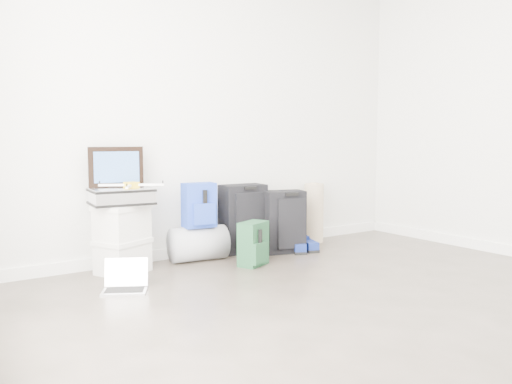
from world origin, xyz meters
TOP-DOWN VIEW (x-y plane):
  - ground at (0.00, 0.00)m, footprint 5.00×5.00m
  - room_envelope at (0.00, 0.02)m, footprint 4.52×5.02m
  - boxes_stack at (-0.95, 2.25)m, footprint 0.49×0.45m
  - briefcase at (-0.95, 2.25)m, footprint 0.50×0.39m
  - painting at (-0.95, 2.35)m, footprint 0.43×0.11m
  - drone at (-0.87, 2.23)m, footprint 0.46×0.46m
  - duffel_bag at (-0.23, 2.29)m, footprint 0.53×0.37m
  - blue_backpack at (-0.23, 2.26)m, footprint 0.30×0.23m
  - large_suitcase at (0.29, 2.36)m, footprint 0.44×0.30m
  - green_backpack at (0.07, 1.85)m, footprint 0.31×0.28m
  - carry_on at (0.61, 2.12)m, footprint 0.42×0.33m
  - shoes at (0.79, 2.06)m, footprint 0.35×0.31m
  - rolled_rug at (1.18, 2.36)m, footprint 0.20×0.20m
  - laptop at (-1.12, 1.76)m, footprint 0.38×0.35m

SIDE VIEW (x-z plane):
  - ground at x=0.00m, z-range 0.00..0.00m
  - shoes at x=0.79m, z-range 0.00..0.10m
  - laptop at x=-1.12m, z-range -0.06..0.16m
  - duffel_bag at x=-0.23m, z-range 0.00..0.31m
  - green_backpack at x=0.07m, z-range -0.01..0.37m
  - boxes_stack at x=-0.95m, z-range 0.00..0.56m
  - carry_on at x=0.61m, z-range 0.00..0.59m
  - rolled_rug at x=1.18m, z-range 0.00..0.61m
  - large_suitcase at x=0.29m, z-range 0.00..0.65m
  - blue_backpack at x=-0.23m, z-range 0.30..0.69m
  - briefcase at x=-0.95m, z-range 0.56..0.69m
  - drone at x=-0.87m, z-range 0.69..0.74m
  - painting at x=-0.95m, z-range 0.69..1.02m
  - room_envelope at x=0.00m, z-range 0.37..3.08m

